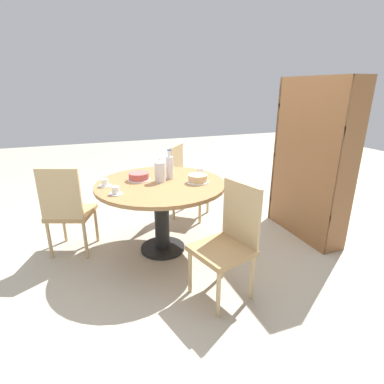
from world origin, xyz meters
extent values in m
plane|color=#B2A893|center=(0.00, 0.00, 0.00)|extent=(14.00, 14.00, 0.00)
cylinder|color=black|center=(0.00, 0.00, 0.01)|extent=(0.47, 0.47, 0.03)
cylinder|color=black|center=(0.00, 0.00, 0.37)|extent=(0.15, 0.15, 0.69)
cylinder|color=#9E7042|center=(0.00, 0.00, 0.73)|extent=(1.29, 1.29, 0.04)
cylinder|color=tan|center=(-0.47, 0.62, 0.20)|extent=(0.03, 0.03, 0.40)
cylinder|color=tan|center=(-0.75, 0.85, 0.20)|extent=(0.03, 0.03, 0.40)
cylinder|color=tan|center=(-0.70, 0.34, 0.20)|extent=(0.03, 0.03, 0.40)
cylinder|color=tan|center=(-0.98, 0.57, 0.20)|extent=(0.03, 0.03, 0.40)
cube|color=tan|center=(-0.72, 0.59, 0.42)|extent=(0.59, 0.59, 0.04)
cube|color=tan|center=(-0.85, 0.44, 0.70)|extent=(0.33, 0.27, 0.50)
cylinder|color=tan|center=(-0.43, -0.64, 0.20)|extent=(0.03, 0.03, 0.40)
cylinder|color=tan|center=(-0.56, -0.98, 0.20)|extent=(0.03, 0.03, 0.40)
cylinder|color=tan|center=(-0.09, -0.77, 0.20)|extent=(0.03, 0.03, 0.40)
cylinder|color=tan|center=(-0.22, -1.11, 0.20)|extent=(0.03, 0.03, 0.40)
cube|color=tan|center=(-0.33, -0.88, 0.42)|extent=(0.54, 0.54, 0.04)
cube|color=tan|center=(-0.14, -0.94, 0.70)|extent=(0.16, 0.38, 0.50)
cylinder|color=tan|center=(0.78, 0.03, 0.20)|extent=(0.03, 0.03, 0.40)
cylinder|color=tan|center=(1.12, 0.13, 0.20)|extent=(0.03, 0.03, 0.40)
cylinder|color=tan|center=(0.68, 0.38, 0.20)|extent=(0.03, 0.03, 0.40)
cylinder|color=tan|center=(1.02, 0.47, 0.20)|extent=(0.03, 0.03, 0.40)
cube|color=tan|center=(0.90, 0.25, 0.42)|extent=(0.52, 0.52, 0.04)
cube|color=tan|center=(0.85, 0.44, 0.70)|extent=(0.39, 0.13, 0.50)
cube|color=brown|center=(0.68, 1.68, 0.88)|extent=(0.04, 0.28, 1.76)
cube|color=brown|center=(-0.29, 1.68, 0.88)|extent=(0.04, 0.28, 1.76)
cube|color=brown|center=(0.20, 1.55, 0.88)|extent=(1.01, 0.02, 1.76)
cube|color=brown|center=(0.20, 1.68, 0.02)|extent=(0.94, 0.27, 0.04)
cube|color=brown|center=(0.20, 1.68, 0.35)|extent=(0.94, 0.27, 0.04)
cube|color=brown|center=(0.20, 1.68, 0.70)|extent=(0.94, 0.27, 0.04)
cube|color=brown|center=(0.20, 1.68, 1.06)|extent=(0.94, 0.27, 0.04)
cube|color=brown|center=(0.20, 1.68, 1.41)|extent=(0.94, 0.27, 0.04)
cube|color=brown|center=(0.20, 1.68, 1.74)|extent=(0.94, 0.27, 0.04)
cube|color=#B72D28|center=(0.47, 1.66, 0.15)|extent=(0.39, 0.21, 0.22)
cube|color=#B72D28|center=(-0.08, 1.66, 0.15)|extent=(0.39, 0.21, 0.23)
cube|color=#703384|center=(0.45, 1.66, 0.49)|extent=(0.42, 0.21, 0.24)
cube|color=orange|center=(-0.06, 1.66, 0.48)|extent=(0.42, 0.21, 0.22)
cube|color=#28703D|center=(0.49, 1.66, 0.84)|extent=(0.35, 0.21, 0.24)
cube|color=#234793|center=(-0.10, 1.66, 0.86)|extent=(0.35, 0.21, 0.28)
cube|color=#28703D|center=(0.50, 1.66, 1.21)|extent=(0.34, 0.21, 0.28)
cube|color=teal|center=(-0.11, 1.66, 1.19)|extent=(0.34, 0.21, 0.23)
cube|color=#28703D|center=(0.46, 1.66, 1.54)|extent=(0.42, 0.21, 0.22)
cube|color=black|center=(-0.07, 1.66, 1.55)|extent=(0.42, 0.21, 0.25)
cylinder|color=silver|center=(-0.04, 0.01, 0.85)|extent=(0.11, 0.11, 0.20)
cone|color=silver|center=(-0.04, 0.01, 0.96)|extent=(0.10, 0.10, 0.02)
sphere|color=silver|center=(-0.04, 0.01, 0.98)|extent=(0.02, 0.02, 0.02)
cylinder|color=silver|center=(-0.11, 0.13, 0.87)|extent=(0.08, 0.08, 0.23)
cylinder|color=silver|center=(-0.11, 0.13, 1.01)|extent=(0.03, 0.03, 0.07)
cylinder|color=#2D5184|center=(-0.11, 0.13, 1.05)|extent=(0.04, 0.04, 0.01)
cylinder|color=white|center=(-0.16, -0.18, 0.76)|extent=(0.23, 0.23, 0.01)
cylinder|color=#C65651|center=(-0.16, -0.18, 0.80)|extent=(0.20, 0.20, 0.07)
cylinder|color=white|center=(0.12, 0.35, 0.76)|extent=(0.22, 0.22, 0.01)
cylinder|color=#DBB784|center=(0.12, 0.35, 0.80)|extent=(0.19, 0.19, 0.07)
cylinder|color=silver|center=(0.19, -0.46, 0.76)|extent=(0.12, 0.12, 0.01)
cylinder|color=white|center=(0.19, -0.46, 0.79)|extent=(0.07, 0.07, 0.06)
cylinder|color=silver|center=(-0.14, 0.48, 0.76)|extent=(0.12, 0.12, 0.01)
cylinder|color=white|center=(-0.14, 0.48, 0.79)|extent=(0.07, 0.07, 0.06)
cylinder|color=silver|center=(-0.07, -0.53, 0.76)|extent=(0.12, 0.12, 0.01)
cylinder|color=white|center=(-0.07, -0.53, 0.79)|extent=(0.07, 0.07, 0.06)
camera|label=1|loc=(2.78, -0.70, 1.65)|focal=28.00mm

